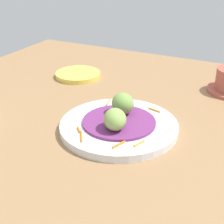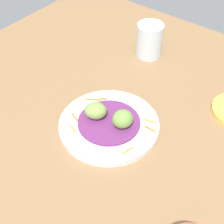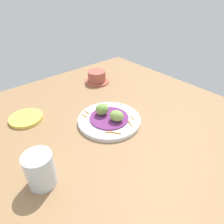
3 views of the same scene
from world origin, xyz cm
name	(u,v)px [view 1 (image 1 of 3)]	position (x,y,z in cm)	size (l,w,h in cm)	color
table_surface	(106,136)	(0.00, 0.00, 1.00)	(110.00, 110.00, 2.00)	#936D47
main_plate	(119,126)	(-1.80, 1.98, 2.78)	(24.16, 24.16, 1.56)	silver
cabbage_bed	(119,122)	(-1.80, 1.98, 3.83)	(14.96, 14.96, 0.55)	#702D6B
carrot_garnish	(115,122)	(-1.51, 1.24, 3.76)	(20.39, 14.34, 0.40)	orange
guac_scoop_left	(123,103)	(-5.19, 1.21, 6.36)	(4.51, 4.92, 4.50)	#759E47
guac_scoop_center	(115,119)	(1.59, 2.75, 6.19)	(5.31, 4.34, 4.17)	#84A851
side_plate_small	(78,75)	(-24.30, -21.84, 2.64)	(12.82, 12.82, 1.27)	#E0CC4C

